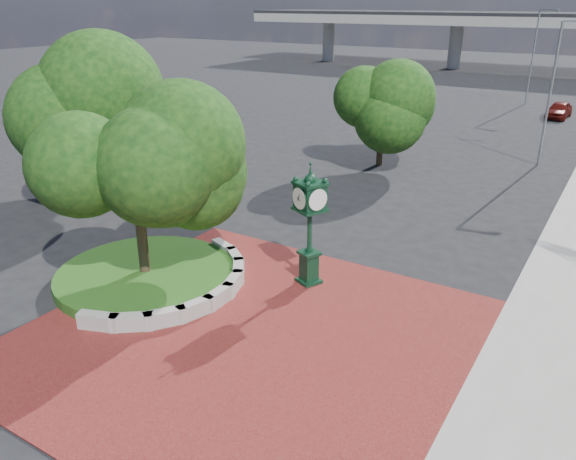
{
  "coord_description": "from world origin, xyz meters",
  "views": [
    {
      "loc": [
        8.33,
        -12.19,
        9.07
      ],
      "look_at": [
        -0.13,
        1.5,
        2.44
      ],
      "focal_mm": 35.0,
      "sensor_mm": 36.0,
      "label": 1
    }
  ],
  "objects_px": {
    "parked_car": "(559,110)",
    "street_lamp_far": "(536,50)",
    "post_clock": "(310,220)",
    "street_lamp_near": "(556,83)"
  },
  "relations": [
    {
      "from": "parked_car",
      "to": "street_lamp_far",
      "type": "relative_size",
      "value": 0.47
    },
    {
      "from": "post_clock",
      "to": "parked_car",
      "type": "relative_size",
      "value": 1.08
    },
    {
      "from": "post_clock",
      "to": "street_lamp_near",
      "type": "xyz_separation_m",
      "value": [
        4.31,
        20.19,
        2.39
      ]
    },
    {
      "from": "street_lamp_near",
      "to": "street_lamp_far",
      "type": "bearing_deg",
      "value": 102.24
    },
    {
      "from": "parked_car",
      "to": "street_lamp_far",
      "type": "bearing_deg",
      "value": 125.3
    },
    {
      "from": "parked_car",
      "to": "street_lamp_near",
      "type": "xyz_separation_m",
      "value": [
        1.26,
        -15.86,
        4.05
      ]
    },
    {
      "from": "parked_car",
      "to": "street_lamp_far",
      "type": "xyz_separation_m",
      "value": [
        -3.37,
        5.49,
        4.2
      ]
    },
    {
      "from": "parked_car",
      "to": "post_clock",
      "type": "bearing_deg",
      "value": -91.03
    },
    {
      "from": "post_clock",
      "to": "street_lamp_near",
      "type": "relative_size",
      "value": 0.53
    },
    {
      "from": "post_clock",
      "to": "street_lamp_far",
      "type": "xyz_separation_m",
      "value": [
        -0.32,
        41.54,
        2.54
      ]
    }
  ]
}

